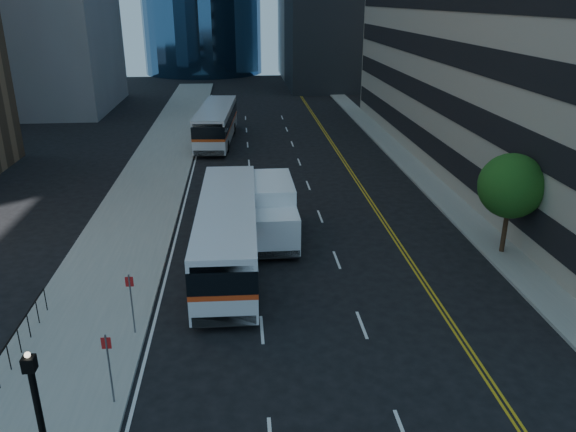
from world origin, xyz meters
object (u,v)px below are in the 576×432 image
object	(u,v)px
lamp_post	(42,428)
bus_front	(228,231)
bus_rear	(217,123)
box_truck	(274,210)
street_tree	(511,186)

from	to	relation	value
lamp_post	bus_front	distance (m)	14.61
bus_rear	box_truck	world-z (taller)	bus_rear
street_tree	lamp_post	world-z (taller)	street_tree
lamp_post	bus_front	bearing A→B (deg)	73.47
lamp_post	bus_rear	world-z (taller)	lamp_post
lamp_post	bus_rear	bearing A→B (deg)	85.95
bus_rear	box_truck	xyz separation A→B (m)	(3.77, -22.30, -0.14)
lamp_post	box_truck	size ratio (longest dim) A/B	0.72
street_tree	bus_front	world-z (taller)	street_tree
lamp_post	box_truck	xyz separation A→B (m)	(6.55, 17.05, -1.13)
street_tree	box_truck	xyz separation A→B (m)	(-11.45, 3.05, -2.04)
street_tree	box_truck	size ratio (longest dim) A/B	0.80
bus_rear	lamp_post	bearing A→B (deg)	-89.78
bus_front	box_truck	bearing A→B (deg)	52.95
lamp_post	street_tree	bearing A→B (deg)	37.87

